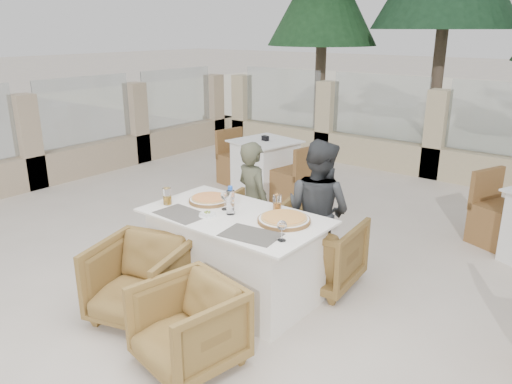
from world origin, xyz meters
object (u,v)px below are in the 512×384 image
Objects in this scene: pizza_right at (284,219)px; beer_glass_right at (277,203)px; water_bottle at (230,200)px; pizza_left at (209,199)px; diner_right at (318,212)px; wine_glass_corner at (282,229)px; beer_glass_left at (167,196)px; dining_table at (235,255)px; bg_table_a at (265,167)px; armchair_far_left at (256,225)px; diner_left at (253,202)px; armchair_near_right at (188,326)px; olive_dish at (207,214)px; armchair_far_right at (320,252)px; wine_glass_centre at (225,200)px; armchair_near_left at (141,280)px.

beer_glass_right is (-0.20, 0.18, 0.05)m from pizza_right.
pizza_right is 0.50m from water_bottle.
diner_right is at bearing 36.99° from pizza_left.
diner_right is at bearing 104.68° from wine_glass_corner.
beer_glass_left is at bearing -164.73° from water_bottle.
dining_table is 0.98× the size of bg_table_a.
armchair_far_left is 0.55× the size of diner_left.
diner_left reaches higher than armchair_near_right.
olive_dish reaches higher than armchair_far_right.
diner_right is (0.44, 0.72, -0.21)m from water_bottle.
pizza_right is 1.19m from armchair_near_right.
armchair_far_right is at bearing 53.05° from beer_glass_right.
diner_left is (0.05, 0.58, -0.17)m from pizza_left.
wine_glass_corner is 0.27× the size of armchair_near_right.
pizza_right is at bearing 95.88° from diner_right.
pizza_left is 0.26m from wine_glass_centre.
beer_glass_left is 0.22× the size of armchair_far_right.
diner_right is at bearing 60.83° from dining_table.
armchair_far_right is at bearing 43.16° from wine_glass_centre.
pizza_right is at bearing -39.80° from bg_table_a.
beer_glass_left reaches higher than pizza_right.
pizza_right reaches higher than bg_table_a.
beer_glass_right is 1.38m from armchair_near_right.
pizza_left reaches higher than dining_table.
wine_glass_corner reaches higher than pizza_left.
pizza_left is at bearing 78.53° from armchair_far_left.
diner_right reaches higher than wine_glass_centre.
pizza_right is 1.75× the size of water_bottle.
olive_dish is at bearing 46.31° from armchair_far_right.
water_bottle is 0.37× the size of armchair_near_right.
pizza_left reaches higher than armchair_near_right.
beer_glass_right reaches higher than bg_table_a.
beer_glass_left is 0.83m from armchair_near_left.
wine_glass_centre is 1.67× the size of olive_dish.
beer_glass_left reaches higher than armchair_far_right.
armchair_near_right is at bearing -53.57° from pizza_left.
beer_glass_right is 0.22× the size of armchair_far_left.
beer_glass_left reaches higher than beer_glass_right.
bg_table_a is (-1.45, 2.47, -0.48)m from wine_glass_centre.
olive_dish is at bearing 0.68° from beer_glass_left.
wine_glass_centre is 0.26× the size of armchair_far_right.
beer_glass_left reaches higher than armchair_near_right.
pizza_right reaches higher than armchair_near_left.
pizza_right is 2.87× the size of beer_glass_left.
water_bottle is at bearing 164.55° from wine_glass_corner.
armchair_near_right is 0.41× the size of bg_table_a.
diner_right reaches higher than dining_table.
beer_glass_right is at bearing 43.07° from armchair_near_left.
wine_glass_centre is 1.20× the size of beer_glass_left.
diner_left is at bearing 102.81° from olive_dish.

